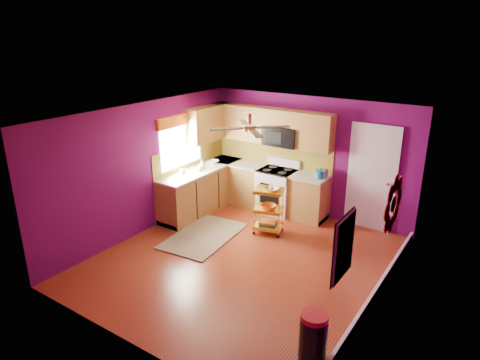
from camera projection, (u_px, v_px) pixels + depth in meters
The scene contains 18 objects.
ground at pixel (242, 260), 7.35m from camera, with size 5.00×5.00×0.00m, color maroon.
room_envelope at pixel (244, 170), 6.79m from camera, with size 4.54×5.04×2.52m.
lower_cabinets at pixel (237, 190), 9.33m from camera, with size 2.81×2.31×0.94m.
electric_range at pixel (277, 190), 9.18m from camera, with size 0.76×0.66×1.13m.
upper_cabinetry at pixel (250, 126), 9.10m from camera, with size 2.80×2.30×1.26m.
left_window at pixel (181, 133), 8.76m from camera, with size 0.08×1.35×1.08m.
panel_door at pixel (372, 179), 8.23m from camera, with size 0.95×0.11×2.15m.
right_wall_art at pixel (374, 221), 5.43m from camera, with size 0.04×2.74×1.04m.
ceiling_fan at pixel (250, 127), 6.74m from camera, with size 1.01×1.01×0.26m.
shag_rug at pixel (204, 236), 8.19m from camera, with size 1.04×1.70×0.02m, color #311F10.
rolling_cart at pixel (269, 209), 8.19m from camera, with size 0.63×0.53×0.97m.
trash_can at pixel (313, 337), 5.05m from camera, with size 0.38×0.39×0.64m.
teal_kettle at pixel (320, 174), 8.52m from camera, with size 0.18×0.18×0.21m.
toaster at pixel (321, 173), 8.57m from camera, with size 0.22×0.15×0.18m, color beige.
soap_bottle_a at pixel (202, 164), 9.09m from camera, with size 0.09×0.09×0.20m, color #EA3F72.
soap_bottle_b at pixel (200, 167), 8.95m from camera, with size 0.12×0.12×0.16m, color white.
counter_dish at pixel (213, 162), 9.51m from camera, with size 0.23×0.23×0.06m, color white.
counter_cup at pixel (182, 171), 8.79m from camera, with size 0.13×0.13×0.10m, color white.
Camera 1 is at (3.57, -5.39, 3.75)m, focal length 32.00 mm.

